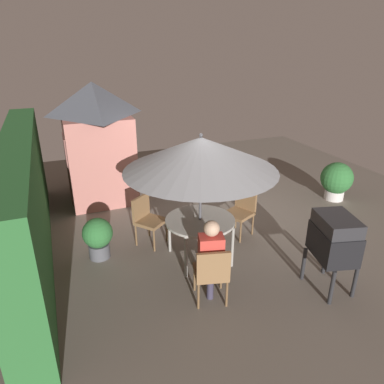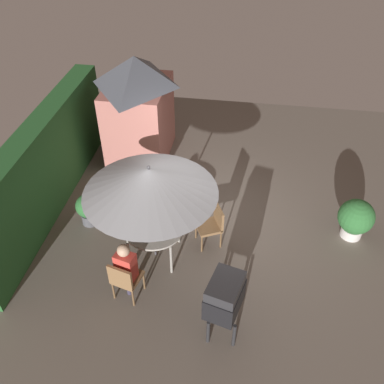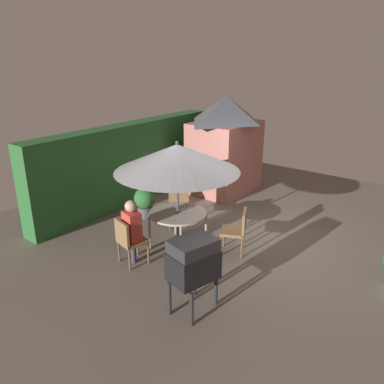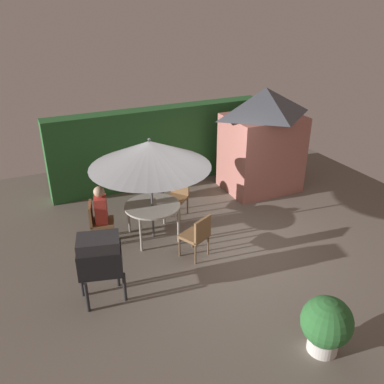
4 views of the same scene
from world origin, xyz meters
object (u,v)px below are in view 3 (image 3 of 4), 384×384
(chair_near_shed, at_px, (129,239))
(person_in_red, at_px, (132,225))
(patio_umbrella, at_px, (177,158))
(garden_shed, at_px, (225,144))
(bbq_grill, at_px, (193,261))
(potted_plant_by_grill, at_px, (145,201))
(patio_table, at_px, (178,215))
(chair_far_side, at_px, (237,228))
(chair_toward_hedge, at_px, (179,203))

(chair_near_shed, relative_size, person_in_red, 0.71)
(patio_umbrella, height_order, chair_near_shed, patio_umbrella)
(garden_shed, relative_size, bbq_grill, 2.21)
(patio_umbrella, xyz_separation_m, potted_plant_by_grill, (0.68, 1.59, -1.47))
(garden_shed, bearing_deg, bbq_grill, -151.70)
(patio_table, height_order, chair_near_shed, chair_near_shed)
(patio_table, height_order, chair_far_side, chair_far_side)
(patio_table, bearing_deg, potted_plant_by_grill, 66.81)
(potted_plant_by_grill, bearing_deg, bbq_grill, -124.57)
(potted_plant_by_grill, bearing_deg, garden_shed, -9.71)
(chair_near_shed, distance_m, chair_toward_hedge, 1.98)
(patio_umbrella, distance_m, bbq_grill, 2.30)
(patio_table, bearing_deg, garden_shed, 18.28)
(chair_near_shed, bearing_deg, patio_umbrella, -14.56)
(garden_shed, distance_m, chair_far_side, 3.73)
(potted_plant_by_grill, bearing_deg, chair_toward_hedge, -79.19)
(bbq_grill, relative_size, chair_near_shed, 1.33)
(chair_far_side, bearing_deg, person_in_red, 138.68)
(bbq_grill, relative_size, chair_toward_hedge, 1.33)
(chair_near_shed, bearing_deg, patio_table, -14.56)
(chair_near_shed, distance_m, person_in_red, 0.28)
(chair_toward_hedge, relative_size, person_in_red, 0.71)
(patio_umbrella, distance_m, chair_near_shed, 1.76)
(chair_far_side, relative_size, person_in_red, 0.71)
(chair_near_shed, bearing_deg, chair_far_side, -40.27)
(chair_far_side, height_order, person_in_red, person_in_red)
(bbq_grill, distance_m, potted_plant_by_grill, 3.76)
(chair_toward_hedge, bearing_deg, garden_shed, 9.81)
(patio_table, xyz_separation_m, bbq_grill, (-1.44, -1.48, 0.16))
(bbq_grill, relative_size, potted_plant_by_grill, 1.65)
(patio_table, xyz_separation_m, chair_near_shed, (-1.09, 0.28, -0.17))
(patio_umbrella, height_order, chair_far_side, patio_umbrella)
(bbq_grill, distance_m, chair_far_side, 2.02)
(potted_plant_by_grill, bearing_deg, person_in_red, -141.71)
(garden_shed, distance_m, bbq_grill, 5.52)
(patio_table, height_order, patio_umbrella, patio_umbrella)
(chair_toward_hedge, bearing_deg, patio_table, -141.34)
(patio_table, relative_size, bbq_grill, 0.96)
(patio_table, xyz_separation_m, chair_toward_hedge, (0.85, 0.68, -0.17))
(garden_shed, relative_size, chair_near_shed, 2.95)
(chair_far_side, distance_m, potted_plant_by_grill, 2.67)
(patio_table, distance_m, chair_near_shed, 1.13)
(bbq_grill, bearing_deg, chair_toward_hedge, 43.40)
(chair_toward_hedge, bearing_deg, person_in_red, -167.17)
(bbq_grill, distance_m, chair_near_shed, 1.83)
(patio_umbrella, bearing_deg, chair_far_side, -64.39)
(bbq_grill, height_order, potted_plant_by_grill, bbq_grill)
(chair_toward_hedge, distance_m, potted_plant_by_grill, 0.93)
(garden_shed, bearing_deg, chair_toward_hedge, -170.19)
(garden_shed, height_order, bbq_grill, garden_shed)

